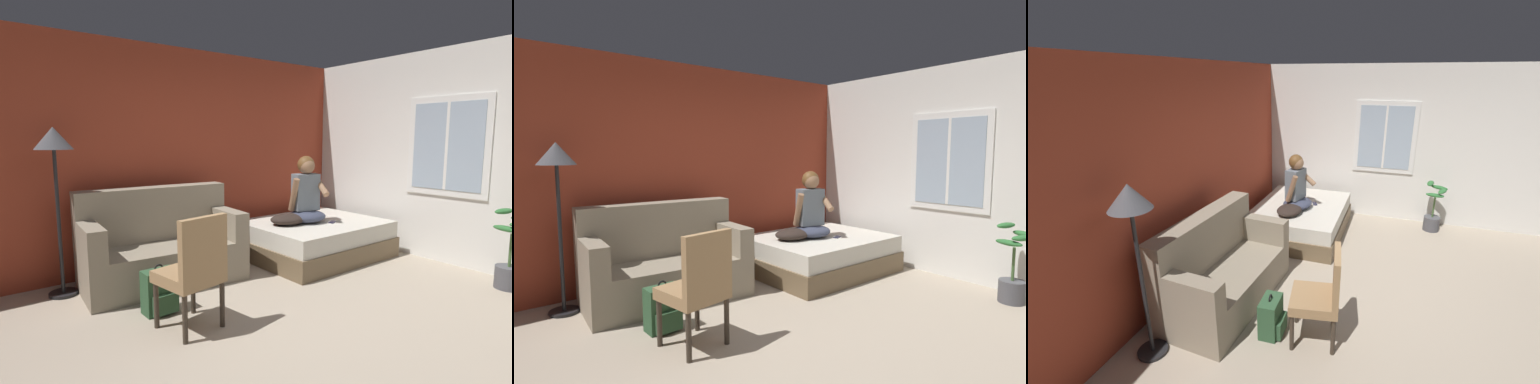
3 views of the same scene
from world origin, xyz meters
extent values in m
plane|color=tan|center=(0.00, 0.00, 0.00)|extent=(40.00, 40.00, 0.00)
cube|color=#993823|center=(0.00, 2.59, 1.35)|extent=(10.60, 0.16, 2.70)
cube|color=silver|center=(2.88, 0.00, 1.35)|extent=(0.16, 6.42, 2.70)
cube|color=white|center=(2.79, 0.40, 1.49)|extent=(0.02, 1.04, 1.24)
cube|color=#9EB2C6|center=(2.77, 0.40, 1.49)|extent=(0.01, 0.88, 1.08)
cube|color=white|center=(2.77, 0.40, 1.49)|extent=(0.01, 0.04, 1.08)
cube|color=brown|center=(1.70, 1.59, 0.13)|extent=(1.81, 1.43, 0.26)
cube|color=beige|center=(1.70, 1.59, 0.37)|extent=(1.75, 1.38, 0.22)
cube|color=gray|center=(-0.36, 1.85, 0.22)|extent=(1.75, 0.92, 0.44)
cube|color=gray|center=(-0.34, 2.15, 0.74)|extent=(1.71, 0.36, 0.60)
cube|color=gray|center=(-1.12, 1.91, 0.60)|extent=(0.24, 0.81, 0.32)
cube|color=gray|center=(0.40, 1.80, 0.60)|extent=(0.24, 0.81, 0.32)
cylinder|color=#382D23|center=(-0.47, 1.00, 0.20)|extent=(0.04, 0.04, 0.40)
cylinder|color=#382D23|center=(-0.86, 0.93, 0.20)|extent=(0.04, 0.04, 0.40)
cylinder|color=#382D23|center=(-0.40, 0.62, 0.20)|extent=(0.04, 0.04, 0.40)
cylinder|color=#382D23|center=(-0.79, 0.55, 0.20)|extent=(0.04, 0.04, 0.40)
cube|color=#9E7A51|center=(-0.63, 0.78, 0.45)|extent=(0.53, 0.53, 0.10)
cube|color=#9E7A51|center=(-0.60, 0.58, 0.74)|extent=(0.46, 0.14, 0.48)
ellipsoid|color=#383D51|center=(1.56, 1.60, 0.56)|extent=(0.61, 0.56, 0.16)
cube|color=slate|center=(1.57, 1.64, 0.88)|extent=(0.37, 0.28, 0.48)
cylinder|color=#936B4C|center=(1.36, 1.65, 0.86)|extent=(0.13, 0.23, 0.44)
cylinder|color=#936B4C|center=(1.71, 1.52, 0.98)|extent=(0.17, 0.38, 0.29)
sphere|color=#936B4C|center=(1.56, 1.62, 1.23)|extent=(0.21, 0.21, 0.21)
ellipsoid|color=brown|center=(1.57, 1.64, 1.24)|extent=(0.28, 0.27, 0.23)
cube|color=#2D5133|center=(-0.71, 1.21, 0.20)|extent=(0.31, 0.19, 0.40)
cube|color=#2D5133|center=(-0.70, 1.09, 0.11)|extent=(0.24, 0.06, 0.18)
torus|color=black|center=(-0.71, 1.21, 0.42)|extent=(0.09, 0.02, 0.09)
ellipsoid|color=#2D231E|center=(1.26, 1.65, 0.55)|extent=(0.53, 0.43, 0.14)
cube|color=black|center=(1.82, 1.38, 0.48)|extent=(0.16, 0.12, 0.01)
cylinder|color=black|center=(-1.32, 2.18, 0.01)|extent=(0.28, 0.28, 0.03)
cylinder|color=black|center=(-1.32, 2.18, 0.76)|extent=(0.04, 0.04, 1.45)
cone|color=#4C4C51|center=(-1.32, 2.18, 1.59)|extent=(0.36, 0.36, 0.22)
cylinder|color=#4C4C51|center=(2.47, -0.51, 0.12)|extent=(0.26, 0.26, 0.24)
cylinder|color=#426033|center=(2.47, -0.51, 0.42)|extent=(0.03, 0.03, 0.36)
ellipsoid|color=#2D6B33|center=(2.37, -0.49, 0.66)|extent=(0.15, 0.29, 0.06)
ellipsoid|color=#2D6B33|center=(2.49, -0.41, 0.82)|extent=(0.29, 0.15, 0.06)
camera|label=1|loc=(-2.13, -2.11, 1.60)|focal=28.00mm
camera|label=2|loc=(-2.13, -2.11, 1.60)|focal=28.00mm
camera|label=3|loc=(-3.38, 0.15, 2.53)|focal=24.00mm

